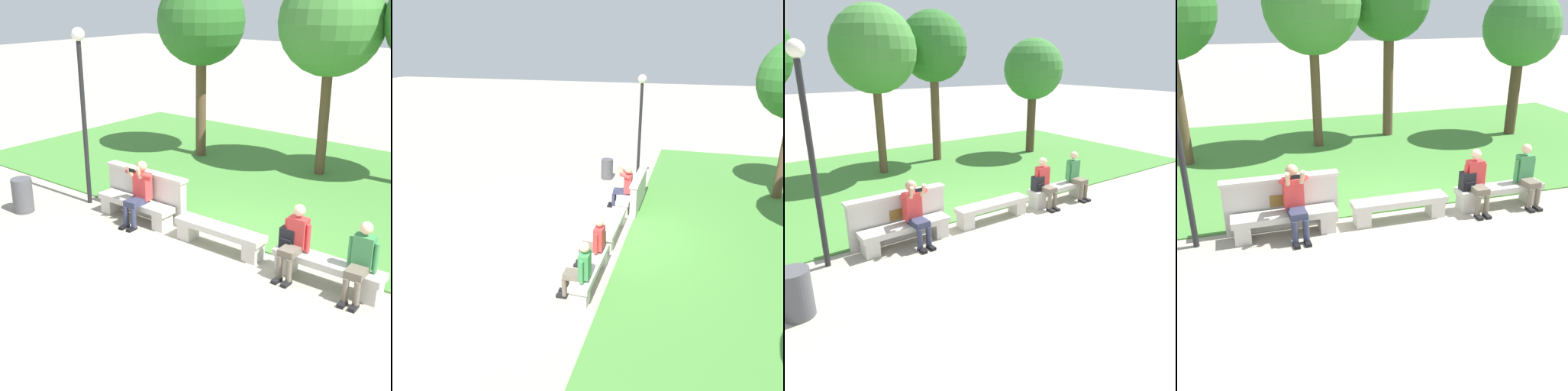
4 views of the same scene
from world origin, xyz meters
The scene contains 11 objects.
ground_plane centered at (0.00, 0.00, 0.00)m, with size 80.00×80.00×0.00m, color #A89E8C.
bench_main centered at (-2.17, 0.00, 0.30)m, with size 1.86×0.40×0.45m.
bench_near centered at (0.00, 0.00, 0.30)m, with size 1.86×0.40×0.45m.
bench_mid centered at (2.17, 0.00, 0.30)m, with size 1.86×0.40×0.45m.
backrest_wall_with_plaque centered at (-2.17, 0.34, 0.52)m, with size 2.11×0.24×1.01m.
person_photographer centered at (-1.98, -0.08, 0.74)m, with size 0.49×0.74×1.32m.
person_distant centered at (1.58, -0.07, 0.67)m, with size 0.48×0.67×1.26m.
person_companion centered at (2.72, -0.07, 0.67)m, with size 0.48×0.68×1.26m.
backpack centered at (1.43, 0.02, 0.63)m, with size 0.28×0.24×0.43m.
trash_bin centered at (-4.42, -1.18, 0.38)m, with size 0.44×0.44×0.75m, color #4C4C51.
lamp_post centered at (-3.70, 0.07, 2.51)m, with size 0.28×0.28×3.83m.
Camera 2 is at (8.79, 1.83, 4.79)m, focal length 35.00 mm.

